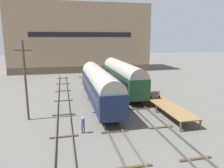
{
  "coord_description": "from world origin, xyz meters",
  "views": [
    {
      "loc": [
        -4.58,
        -22.08,
        8.96
      ],
      "look_at": [
        2.39,
        8.84,
        2.2
      ],
      "focal_mm": 35.0,
      "sensor_mm": 36.0,
      "label": 1
    }
  ],
  "objects_px": {
    "train_car_green": "(122,75)",
    "person_worker": "(83,124)",
    "bench": "(155,95)",
    "utility_pole": "(25,80)",
    "train_car_navy": "(99,85)"
  },
  "relations": [
    {
      "from": "person_worker",
      "to": "utility_pole",
      "type": "height_order",
      "value": "utility_pole"
    },
    {
      "from": "train_car_green",
      "to": "bench",
      "type": "relative_size",
      "value": 12.18
    },
    {
      "from": "train_car_navy",
      "to": "person_worker",
      "type": "relative_size",
      "value": 10.9
    },
    {
      "from": "bench",
      "to": "utility_pole",
      "type": "relative_size",
      "value": 0.16
    },
    {
      "from": "bench",
      "to": "utility_pole",
      "type": "bearing_deg",
      "value": -174.64
    },
    {
      "from": "train_car_navy",
      "to": "train_car_green",
      "type": "height_order",
      "value": "train_car_green"
    },
    {
      "from": "utility_pole",
      "to": "person_worker",
      "type": "bearing_deg",
      "value": -40.89
    },
    {
      "from": "utility_pole",
      "to": "train_car_navy",
      "type": "bearing_deg",
      "value": 22.6
    },
    {
      "from": "person_worker",
      "to": "bench",
      "type": "bearing_deg",
      "value": 32.15
    },
    {
      "from": "train_car_green",
      "to": "person_worker",
      "type": "distance_m",
      "value": 16.38
    },
    {
      "from": "person_worker",
      "to": "utility_pole",
      "type": "bearing_deg",
      "value": 139.11
    },
    {
      "from": "train_car_navy",
      "to": "person_worker",
      "type": "xyz_separation_m",
      "value": [
        -2.99,
        -8.42,
        -1.88
      ]
    },
    {
      "from": "train_car_green",
      "to": "utility_pole",
      "type": "relative_size",
      "value": 1.96
    },
    {
      "from": "bench",
      "to": "utility_pole",
      "type": "distance_m",
      "value": 15.99
    },
    {
      "from": "train_car_green",
      "to": "utility_pole",
      "type": "bearing_deg",
      "value": -144.8
    }
  ]
}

